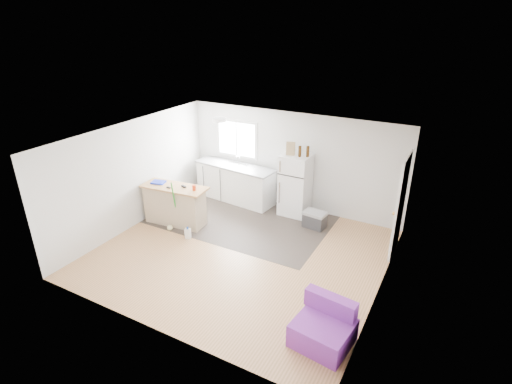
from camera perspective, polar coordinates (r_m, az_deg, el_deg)
room at (r=7.67m, az=-2.34°, el=-1.10°), size 5.51×5.01×2.41m
vinyl_zone at (r=9.50m, az=-2.15°, el=-3.95°), size 4.05×2.50×0.00m
window at (r=10.29m, az=-2.76°, el=7.61°), size 1.18×0.06×0.98m
interior_door at (r=8.29m, az=19.89°, el=-1.99°), size 0.11×0.92×2.10m
ceiling_fixture at (r=8.85m, az=-5.24°, el=10.25°), size 0.30×0.30×0.07m
kitchen_cabinets at (r=10.33m, az=-2.95°, el=1.41°), size 2.21×0.88×1.25m
peninsula at (r=9.33m, az=-11.49°, el=-1.77°), size 1.56×0.72×0.93m
refrigerator at (r=9.53m, az=5.63°, el=1.03°), size 0.66×0.64×1.50m
cooler at (r=9.18m, az=8.37°, el=-3.89°), size 0.54×0.40×0.39m
purple_seat at (r=6.27m, az=9.69°, el=-18.61°), size 0.89×0.85×0.66m
cleaner_jug at (r=8.80m, az=-9.71°, el=-5.85°), size 0.15×0.13×0.28m
mop at (r=9.16m, az=-11.98°, el=-4.00°), size 0.26×0.33×1.20m
red_cup at (r=8.83m, az=-8.84°, el=0.61°), size 0.10×0.10×0.12m
blue_tray at (r=9.40m, az=-13.77°, el=1.37°), size 0.35×0.29×0.04m
tool_a at (r=9.05m, az=-10.30°, el=0.80°), size 0.15×0.10×0.03m
tool_b at (r=9.07m, az=-12.38°, el=0.63°), size 0.10×0.05×0.03m
cardboard_box at (r=9.20m, az=4.96°, el=6.19°), size 0.22×0.15×0.30m
bottle_left at (r=9.11m, az=6.28°, el=5.78°), size 0.09×0.09×0.25m
bottle_right at (r=9.13m, az=7.41°, el=5.76°), size 0.09×0.09×0.25m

